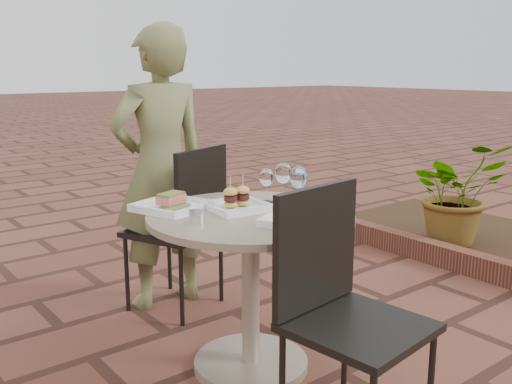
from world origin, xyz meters
TOP-DOWN VIEW (x-y plane):
  - ground at (0.00, 0.00)m, footprint 60.00×60.00m
  - cafe_table at (-0.29, 0.30)m, footprint 0.90×0.90m
  - chair_far at (-0.17, 1.02)m, footprint 0.57×0.57m
  - chair_near at (-0.32, -0.26)m, footprint 0.49×0.49m
  - diner at (-0.23, 1.20)m, footprint 0.60×0.41m
  - plate_salmon at (-0.52, 0.57)m, footprint 0.35×0.35m
  - plate_sliders at (-0.29, 0.39)m, footprint 0.27×0.27m
  - plate_tuna at (-0.25, 0.06)m, footprint 0.32×0.32m
  - wine_glass_right at (-0.06, 0.24)m, footprint 0.08×0.08m
  - wine_glass_mid at (-0.10, 0.42)m, footprint 0.07×0.07m
  - wine_glass_far at (-0.04, 0.37)m, footprint 0.08×0.08m
  - steel_ramekin at (-0.55, 0.31)m, footprint 0.08×0.08m
  - cutlery_set at (0.02, 0.12)m, footprint 0.16×0.24m
  - planter_curb at (1.60, 0.30)m, footprint 0.12×3.00m
  - potted_plant_a at (1.95, 0.72)m, footprint 0.86×0.80m

SIDE VIEW (x-z plane):
  - ground at x=0.00m, z-range 0.00..0.00m
  - planter_curb at x=1.60m, z-range 0.00..0.15m
  - potted_plant_a at x=1.95m, z-range 0.06..0.83m
  - cafe_table at x=-0.29m, z-range 0.12..0.85m
  - chair_far at x=-0.17m, z-range 0.08..1.01m
  - chair_near at x=-0.32m, z-range 0.08..1.01m
  - cutlery_set at x=0.02m, z-range 0.73..0.73m
  - plate_tuna at x=-0.25m, z-range 0.73..0.76m
  - plate_salmon at x=-0.52m, z-range 0.71..0.79m
  - steel_ramekin at x=-0.55m, z-range 0.73..0.78m
  - plate_sliders at x=-0.29m, z-range 0.68..0.84m
  - diner at x=-0.23m, z-range 0.00..1.58m
  - wine_glass_mid at x=-0.10m, z-range 0.76..0.92m
  - wine_glass_far at x=-0.04m, z-range 0.77..0.96m
  - wine_glass_right at x=-0.06m, z-range 0.77..0.96m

